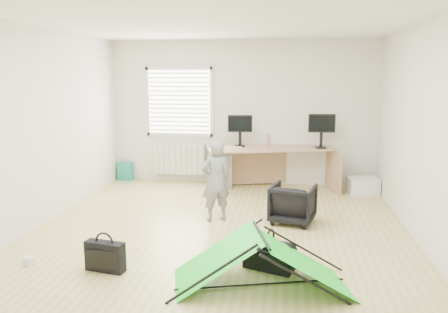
# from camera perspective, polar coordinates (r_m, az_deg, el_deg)

# --- Properties ---
(ground) EXTENTS (5.50, 5.50, 0.00)m
(ground) POSITION_cam_1_polar(r_m,az_deg,el_deg) (5.90, -0.57, -9.83)
(ground) COLOR tan
(ground) RESTS_ON ground
(back_wall) EXTENTS (5.00, 0.02, 2.70)m
(back_wall) POSITION_cam_1_polar(r_m,az_deg,el_deg) (8.28, 2.35, 5.71)
(back_wall) COLOR silver
(back_wall) RESTS_ON ground
(window) EXTENTS (1.20, 0.06, 1.20)m
(window) POSITION_cam_1_polar(r_m,az_deg,el_deg) (8.44, -5.86, 7.11)
(window) COLOR silver
(window) RESTS_ON back_wall
(radiator) EXTENTS (1.00, 0.12, 0.60)m
(radiator) POSITION_cam_1_polar(r_m,az_deg,el_deg) (8.54, -5.79, -0.29)
(radiator) COLOR silver
(radiator) RESTS_ON back_wall
(desk) EXTENTS (2.38, 1.31, 0.77)m
(desk) POSITION_cam_1_polar(r_m,az_deg,el_deg) (7.98, 6.12, -1.54)
(desk) COLOR #A77E5D
(desk) RESTS_ON ground
(filing_cabinet) EXTENTS (0.51, 0.61, 0.62)m
(filing_cabinet) POSITION_cam_1_polar(r_m,az_deg,el_deg) (8.18, -0.54, -1.71)
(filing_cabinet) COLOR gray
(filing_cabinet) RESTS_ON ground
(monitor_left) EXTENTS (0.45, 0.14, 0.42)m
(monitor_left) POSITION_cam_1_polar(r_m,az_deg,el_deg) (7.94, 2.12, 2.83)
(monitor_left) COLOR black
(monitor_left) RESTS_ON desk
(monitor_right) EXTENTS (0.48, 0.14, 0.45)m
(monitor_right) POSITION_cam_1_polar(r_m,az_deg,el_deg) (7.93, 12.58, 2.67)
(monitor_right) COLOR black
(monitor_right) RESTS_ON desk
(keyboard) EXTENTS (0.40, 0.16, 0.02)m
(keyboard) POSITION_cam_1_polar(r_m,az_deg,el_deg) (7.80, 0.86, 1.19)
(keyboard) COLOR beige
(keyboard) RESTS_ON desk
(thermos) EXTENTS (0.08, 0.08, 0.25)m
(thermos) POSITION_cam_1_polar(r_m,az_deg,el_deg) (7.84, 5.81, 2.03)
(thermos) COLOR #A95F68
(thermos) RESTS_ON desk
(office_chair) EXTENTS (0.71, 0.72, 0.55)m
(office_chair) POSITION_cam_1_polar(r_m,az_deg,el_deg) (6.27, 8.99, -6.08)
(office_chair) COLOR black
(office_chair) RESTS_ON ground
(person) EXTENTS (0.51, 0.45, 1.16)m
(person) POSITION_cam_1_polar(r_m,az_deg,el_deg) (6.19, -1.11, -3.21)
(person) COLOR gray
(person) RESTS_ON ground
(kite) EXTENTS (1.85, 1.19, 0.53)m
(kite) POSITION_cam_1_polar(r_m,az_deg,el_deg) (4.42, 4.84, -13.40)
(kite) COLOR #14DB23
(kite) RESTS_ON ground
(storage_crate) EXTENTS (0.56, 0.44, 0.28)m
(storage_crate) POSITION_cam_1_polar(r_m,az_deg,el_deg) (8.06, 17.66, -3.66)
(storage_crate) COLOR white
(storage_crate) RESTS_ON ground
(tote_bag) EXTENTS (0.32, 0.18, 0.36)m
(tote_bag) POSITION_cam_1_polar(r_m,az_deg,el_deg) (8.87, -12.76, -1.88)
(tote_bag) COLOR #1E8A79
(tote_bag) RESTS_ON ground
(laptop_bag) EXTENTS (0.45, 0.20, 0.32)m
(laptop_bag) POSITION_cam_1_polar(r_m,az_deg,el_deg) (4.92, -15.27, -12.48)
(laptop_bag) COLOR black
(laptop_bag) RESTS_ON ground
(white_box) EXTENTS (0.12, 0.12, 0.09)m
(white_box) POSITION_cam_1_polar(r_m,az_deg,el_deg) (5.38, -24.09, -12.34)
(white_box) COLOR silver
(white_box) RESTS_ON ground
(duffel_bag) EXTENTS (0.59, 0.43, 0.23)m
(duffel_bag) POSITION_cam_1_polar(r_m,az_deg,el_deg) (4.86, 6.00, -13.03)
(duffel_bag) COLOR black
(duffel_bag) RESTS_ON ground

